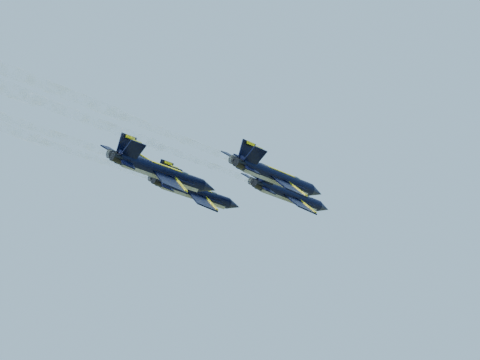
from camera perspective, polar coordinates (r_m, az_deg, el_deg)
The scene contains 4 objects.
jet_lead at distance 122.48m, azimuth 3.93°, elevation -1.21°, with size 12.82×19.67×8.00m.
jet_left at distance 119.72m, azimuth -3.45°, elevation -0.98°, with size 12.82×19.67×8.00m.
jet_right at distance 107.31m, azimuth 2.96°, elevation 0.22°, with size 12.82×19.67×8.00m.
jet_slot at distance 104.35m, azimuth -5.96°, elevation 0.60°, with size 12.82×19.67×8.00m.
Camera 1 is at (63.19, -88.45, 77.19)m, focal length 55.00 mm.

